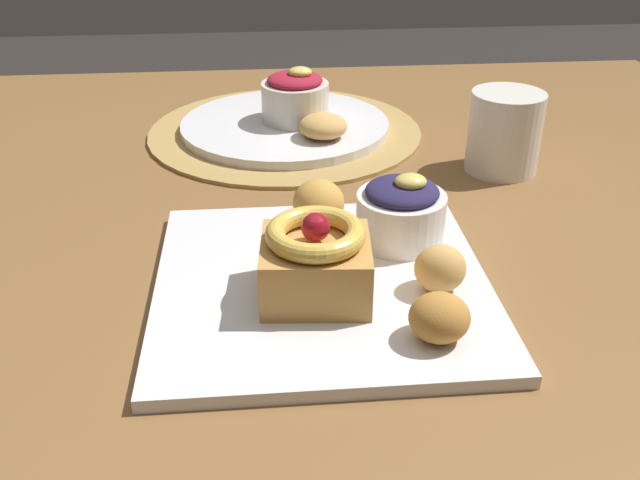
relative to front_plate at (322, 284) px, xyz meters
The scene contains 12 objects.
dining_table 0.24m from the front_plate, 84.07° to the left, with size 1.25×1.01×0.73m.
woven_placemat 0.40m from the front_plate, 92.08° to the left, with size 0.37×0.37×0.01m, color #AD894C.
front_plate is the anchor object (origin of this frame).
cake_slice 0.05m from the front_plate, 107.51° to the right, with size 0.10×0.09×0.08m.
berry_ramekin 0.11m from the front_plate, 38.10° to the left, with size 0.09×0.09×0.07m.
fritter_front 0.13m from the front_plate, 48.99° to the right, with size 0.05×0.05×0.04m, color #BC7F38.
fritter_middle 0.11m from the front_plate, 86.62° to the left, with size 0.05×0.05×0.05m, color gold.
fritter_back 0.11m from the front_plate, 14.90° to the right, with size 0.04×0.04×0.04m, color tan.
back_plate 0.40m from the front_plate, 92.08° to the left, with size 0.28×0.28×0.01m, color white.
back_ramekin 0.40m from the front_plate, 89.91° to the left, with size 0.09×0.09×0.07m.
back_pastry 0.33m from the front_plate, 84.49° to the left, with size 0.06×0.06×0.03m, color tan.
coffee_mug 0.35m from the front_plate, 45.78° to the left, with size 0.09×0.09×0.10m, color silver.
Camera 1 is at (-0.07, -0.74, 1.08)m, focal length 39.83 mm.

